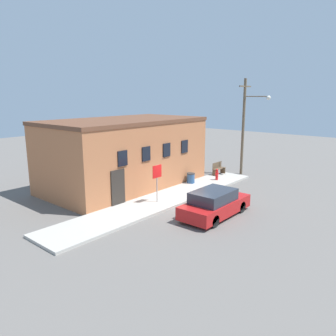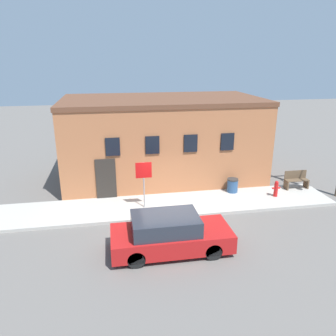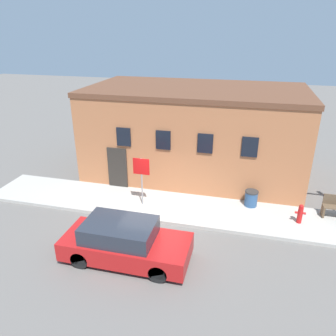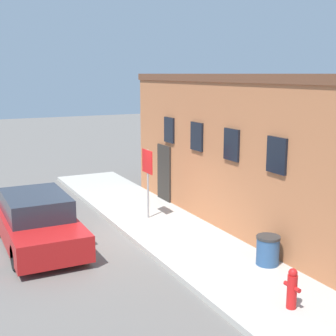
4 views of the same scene
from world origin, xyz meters
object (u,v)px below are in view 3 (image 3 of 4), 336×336
fire_hydrant (300,214)px  parked_car (125,242)px  stop_sign (141,172)px  trash_bin (251,198)px

fire_hydrant → parked_car: 7.26m
stop_sign → parked_car: (0.56, -3.63, -1.04)m
fire_hydrant → trash_bin: bearing=153.9°
fire_hydrant → stop_sign: stop_sign is taller
parked_car → fire_hydrant: bearing=31.0°
fire_hydrant → parked_car: bearing=-149.0°
parked_car → trash_bin: bearing=47.9°
fire_hydrant → parked_car: size_ratio=0.19×
stop_sign → trash_bin: size_ratio=3.09×
fire_hydrant → trash_bin: size_ratio=1.16×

